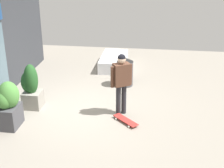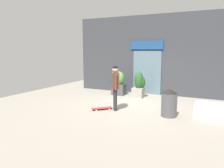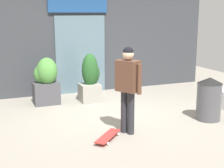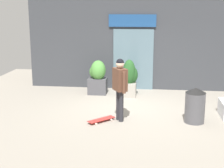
{
  "view_description": "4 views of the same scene",
  "coord_description": "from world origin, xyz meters",
  "px_view_note": "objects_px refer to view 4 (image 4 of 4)",
  "views": [
    {
      "loc": [
        -7.92,
        -1.68,
        4.14
      ],
      "look_at": [
        -0.43,
        -0.66,
        0.95
      ],
      "focal_mm": 51.78,
      "sensor_mm": 36.0,
      "label": 1
    },
    {
      "loc": [
        3.15,
        -8.03,
        2.22
      ],
      "look_at": [
        -0.43,
        -0.66,
        0.95
      ],
      "focal_mm": 34.65,
      "sensor_mm": 36.0,
      "label": 2
    },
    {
      "loc": [
        -2.75,
        -6.43,
        2.31
      ],
      "look_at": [
        -0.43,
        -0.66,
        0.95
      ],
      "focal_mm": 53.24,
      "sensor_mm": 36.0,
      "label": 3
    },
    {
      "loc": [
        0.64,
        -9.31,
        3.0
      ],
      "look_at": [
        -0.43,
        -0.66,
        0.95
      ],
      "focal_mm": 53.15,
      "sensor_mm": 36.0,
      "label": 4
    }
  ],
  "objects_px": {
    "skateboard": "(101,120)",
    "planter_box_left": "(130,79)",
    "skateboarder": "(120,83)",
    "trash_bin": "(195,105)",
    "planter_box_right": "(98,77)"
  },
  "relations": [
    {
      "from": "planter_box_right",
      "to": "trash_bin",
      "type": "bearing_deg",
      "value": -40.57
    },
    {
      "from": "planter_box_right",
      "to": "trash_bin",
      "type": "distance_m",
      "value": 3.98
    },
    {
      "from": "skateboard",
      "to": "skateboarder",
      "type": "bearing_deg",
      "value": 154.27
    },
    {
      "from": "planter_box_left",
      "to": "trash_bin",
      "type": "distance_m",
      "value": 3.08
    },
    {
      "from": "skateboarder",
      "to": "planter_box_left",
      "type": "xyz_separation_m",
      "value": [
        0.08,
        2.52,
        -0.41
      ]
    },
    {
      "from": "planter_box_left",
      "to": "planter_box_right",
      "type": "bearing_deg",
      "value": 172.09
    },
    {
      "from": "skateboard",
      "to": "trash_bin",
      "type": "height_order",
      "value": "trash_bin"
    },
    {
      "from": "skateboard",
      "to": "planter_box_left",
      "type": "bearing_deg",
      "value": -147.38
    },
    {
      "from": "skateboarder",
      "to": "trash_bin",
      "type": "distance_m",
      "value": 2.05
    },
    {
      "from": "trash_bin",
      "to": "planter_box_right",
      "type": "bearing_deg",
      "value": 139.43
    },
    {
      "from": "planter_box_left",
      "to": "skateboard",
      "type": "bearing_deg",
      "value": -101.55
    },
    {
      "from": "planter_box_left",
      "to": "trash_bin",
      "type": "xyz_separation_m",
      "value": [
        1.9,
        -2.43,
        -0.14
      ]
    },
    {
      "from": "skateboarder",
      "to": "skateboard",
      "type": "height_order",
      "value": "skateboarder"
    },
    {
      "from": "planter_box_left",
      "to": "trash_bin",
      "type": "bearing_deg",
      "value": -52.03
    },
    {
      "from": "skateboarder",
      "to": "skateboard",
      "type": "distance_m",
      "value": 1.09
    }
  ]
}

